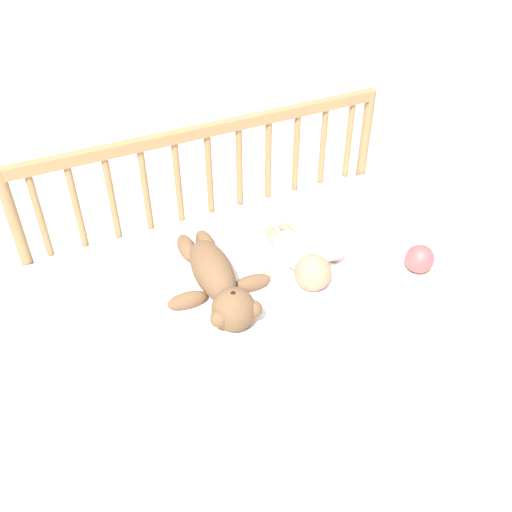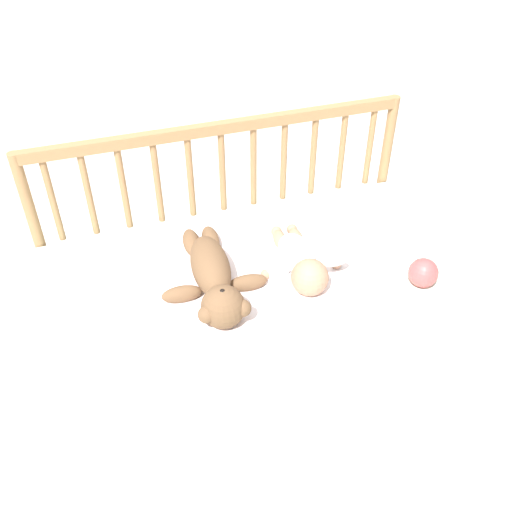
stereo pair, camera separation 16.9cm
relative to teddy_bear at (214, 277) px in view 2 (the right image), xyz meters
The scene contains 7 objects.
ground_plane 0.53m from the teddy_bear, 18.17° to the left, with size 12.00×12.00×0.00m, color silver.
crib_mattress 0.32m from the teddy_bear, 18.17° to the left, with size 1.28×0.66×0.45m.
crib_rail 0.43m from the teddy_bear, 70.34° to the left, with size 1.28×0.04×0.78m.
blanket 0.13m from the teddy_bear, 20.56° to the left, with size 0.76×0.54×0.01m.
teddy_bear is the anchor object (origin of this frame).
baby 0.27m from the teddy_bear, ahead, with size 0.26×0.35×0.11m.
toy_ball 0.61m from the teddy_bear, 15.51° to the right, with size 0.09×0.09×0.09m.
Camera 2 is at (-0.42, -1.25, 1.58)m, focal length 40.00 mm.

